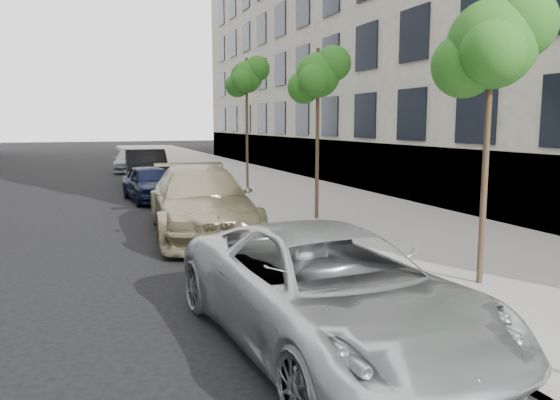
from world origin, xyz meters
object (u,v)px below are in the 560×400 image
sedan_black (146,168)px  sedan_rear (131,161)px  tree_far (247,77)px  minivan (328,290)px  sedan_blue (150,183)px  suv (201,202)px  tree_near (493,45)px  tree_mid (319,76)px

sedan_black → sedan_rear: size_ratio=1.11×
tree_far → minivan: (-3.33, -14.20, -3.69)m
sedan_blue → minivan: bearing=-93.4°
tree_far → minivan: size_ratio=0.97×
minivan → sedan_rear: 25.93m
tree_far → sedan_rear: 12.77m
minivan → sedan_rear: bearing=86.0°
suv → tree_far: bearing=69.4°
tree_far → suv: tree_far is taller
tree_far → suv: 8.51m
suv → sedan_blue: size_ratio=1.52×
tree_far → suv: bearing=-115.5°
sedan_blue → sedan_black: (0.43, 4.87, 0.15)m
sedan_black → tree_near: bearing=-75.9°
tree_near → tree_mid: bearing=90.0°
tree_near → tree_mid: (-0.00, 6.50, 0.05)m
tree_mid → sedan_rear: 18.83m
suv → tree_mid: bearing=12.9°
suv → sedan_blue: bearing=98.7°
suv → sedan_rear: bearing=94.9°
minivan → suv: (0.00, 7.24, 0.10)m
tree_mid → tree_far: bearing=90.0°
tree_far → sedan_black: tree_far is taller
tree_mid → minivan: bearing=-113.4°
tree_near → tree_mid: tree_near is taller
tree_mid → tree_far: size_ratio=0.91×
minivan → suv: bearing=86.0°
suv → minivan: bearing=-85.1°
minivan → sedan_blue: bearing=87.8°
tree_mid → suv: size_ratio=0.81×
suv → sedan_blue: 6.41m
tree_mid → minivan: 9.00m
tree_near → tree_far: size_ratio=0.91×
tree_mid → sedan_blue: size_ratio=1.23×
suv → sedan_black: bearing=94.9°
tree_near → sedan_black: size_ratio=0.96×
tree_near → minivan: size_ratio=0.88×
tree_mid → sedan_blue: 7.77m
suv → sedan_blue: (-0.43, 6.40, -0.19)m
tree_near → sedan_black: tree_near is taller
tree_far → tree_mid: bearing=-90.0°
suv → sedan_rear: 18.69m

